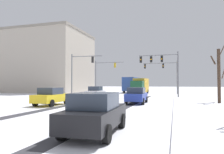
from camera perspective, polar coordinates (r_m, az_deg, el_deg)
wheel_track_left_lane at (r=20.86m, az=-10.51°, el=-7.26°), size 0.92×31.12×0.01m
wheel_track_right_lane at (r=19.01m, az=4.42°, el=-7.81°), size 0.82×31.12×0.01m
sidewalk_kerb_right at (r=17.27m, az=23.03°, el=-8.08°), size 4.00×31.12×0.12m
traffic_signal_far_left at (r=40.94m, az=-2.42°, el=1.53°), size 5.78×0.38×6.50m
traffic_signal_far_right at (r=42.83m, az=14.16°, el=1.78°), size 6.69×0.54×6.50m
traffic_signal_near_right at (r=30.86m, az=13.39°, el=3.38°), size 5.60×0.49×6.50m
traffic_signal_near_left at (r=31.89m, az=-8.77°, el=2.41°), size 4.81×0.56×6.50m
car_white_lead at (r=30.00m, az=-4.44°, el=-4.09°), size 1.99×4.18×1.62m
car_blue_second at (r=21.32m, az=6.71°, el=-4.97°), size 1.86×4.11×1.62m
car_yellow_cab_third at (r=20.14m, az=-16.17°, el=-5.09°), size 1.86×4.11×1.62m
car_black_fourth at (r=8.45m, az=-4.54°, el=-9.72°), size 1.98×4.18×1.62m
bus_oncoming at (r=48.59m, az=5.78°, el=-1.85°), size 2.85×11.05×3.38m
box_truck_delivery at (r=40.37m, az=7.71°, el=-2.35°), size 2.45×7.46×3.02m
bare_tree_sidewalk_mid at (r=24.29m, az=27.11°, el=0.97°), size 1.68×1.71×6.40m
office_building_far_left_block at (r=56.69m, az=-21.22°, el=3.55°), size 28.64×15.97×14.42m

